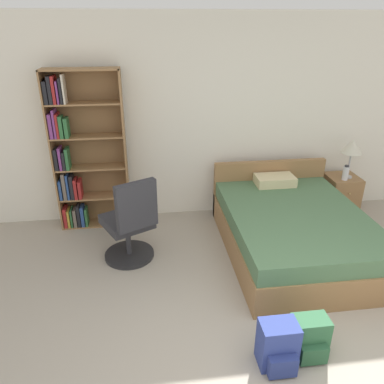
# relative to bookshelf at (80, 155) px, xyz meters

# --- Properties ---
(wall_back) EXTENTS (9.00, 0.06, 2.60)m
(wall_back) POSITION_rel_bookshelf_xyz_m (1.80, 0.21, 0.33)
(wall_back) COLOR silver
(wall_back) RESTS_ON ground_plane
(bookshelf) EXTENTS (0.89, 0.26, 1.99)m
(bookshelf) POSITION_rel_bookshelf_xyz_m (0.00, 0.00, 0.00)
(bookshelf) COLOR olive
(bookshelf) RESTS_ON ground_plane
(bed) EXTENTS (1.51, 2.04, 0.78)m
(bed) POSITION_rel_bookshelf_xyz_m (2.45, -0.94, -0.69)
(bed) COLOR olive
(bed) RESTS_ON ground_plane
(office_chair) EXTENTS (0.66, 0.71, 1.02)m
(office_chair) POSITION_rel_bookshelf_xyz_m (0.60, -0.92, -0.51)
(office_chair) COLOR #232326
(office_chair) RESTS_ON ground_plane
(nightstand) EXTENTS (0.41, 0.45, 0.53)m
(nightstand) POSITION_rel_bookshelf_xyz_m (3.48, -0.09, -0.70)
(nightstand) COLOR olive
(nightstand) RESTS_ON ground_plane
(table_lamp) EXTENTS (0.27, 0.27, 0.53)m
(table_lamp) POSITION_rel_bookshelf_xyz_m (3.51, -0.12, -0.00)
(table_lamp) COLOR #B2B2B7
(table_lamp) RESTS_ON nightstand
(water_bottle) EXTENTS (0.08, 0.08, 0.21)m
(water_bottle) POSITION_rel_bookshelf_xyz_m (3.44, -0.19, -0.34)
(water_bottle) COLOR silver
(water_bottle) RESTS_ON nightstand
(backpack_green) EXTENTS (0.29, 0.24, 0.35)m
(backpack_green) POSITION_rel_bookshelf_xyz_m (2.02, -2.44, -0.80)
(backpack_green) COLOR #2D603D
(backpack_green) RESTS_ON ground_plane
(backpack_blue) EXTENTS (0.29, 0.28, 0.39)m
(backpack_blue) POSITION_rel_bookshelf_xyz_m (1.74, -2.50, -0.78)
(backpack_blue) COLOR navy
(backpack_blue) RESTS_ON ground_plane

